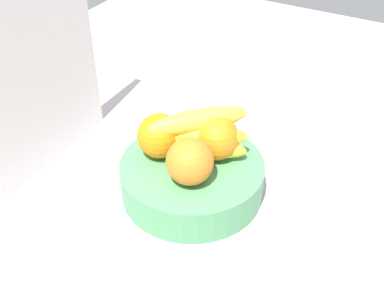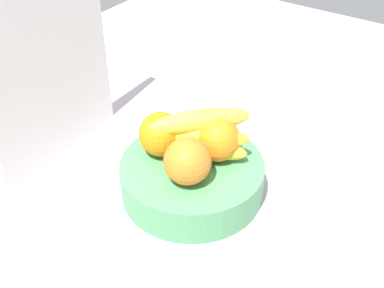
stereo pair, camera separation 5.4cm
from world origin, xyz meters
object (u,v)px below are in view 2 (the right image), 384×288
at_px(cutting_board, 46,64).
at_px(orange_front_left, 187,161).
at_px(fruit_bowl, 192,178).
at_px(orange_front_right, 217,139).
at_px(orange_center, 161,134).
at_px(banana_bunch, 198,134).

bearing_deg(cutting_board, orange_front_left, -91.38).
distance_m(fruit_bowl, orange_front_right, 0.08).
height_order(fruit_bowl, orange_front_left, orange_front_left).
distance_m(fruit_bowl, orange_front_left, 0.08).
bearing_deg(fruit_bowl, cutting_board, 97.90).
relative_size(orange_front_right, orange_center, 1.00).
distance_m(orange_front_left, cutting_board, 0.31).
height_order(fruit_bowl, orange_front_right, orange_front_right).
height_order(orange_center, cutting_board, cutting_board).
bearing_deg(banana_bunch, cutting_board, 103.34).
bearing_deg(orange_front_left, orange_front_right, -5.45).
relative_size(orange_front_left, cutting_board, 0.21).
distance_m(orange_front_left, banana_bunch, 0.07).
height_order(orange_front_right, orange_center, same).
relative_size(orange_front_right, cutting_board, 0.21).
height_order(orange_front_right, cutting_board, cutting_board).
xyz_separation_m(fruit_bowl, orange_front_left, (-0.04, -0.02, 0.07)).
bearing_deg(orange_front_right, orange_center, 116.18).
relative_size(fruit_bowl, banana_bunch, 1.38).
bearing_deg(orange_front_right, cutting_board, 104.09).
distance_m(orange_front_left, orange_center, 0.08).
bearing_deg(banana_bunch, fruit_bowl, -168.21).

